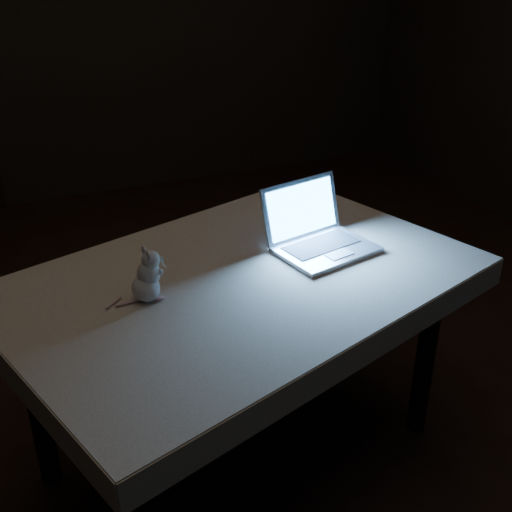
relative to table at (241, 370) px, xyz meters
name	(u,v)px	position (x,y,z in m)	size (l,w,h in m)	color
floor	(228,429)	(-0.01, 0.12, -0.34)	(5.00, 5.00, 0.00)	black
table	(241,370)	(0.00, 0.00, 0.00)	(1.28, 0.82, 0.69)	black
tablecloth	(216,289)	(-0.07, 0.02, 0.31)	(1.37, 0.91, 0.09)	beige
laptop	(328,223)	(0.31, 0.03, 0.45)	(0.30, 0.26, 0.20)	#A9A8AD
plush_mouse	(145,275)	(-0.29, -0.03, 0.43)	(0.11, 0.11, 0.15)	silver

